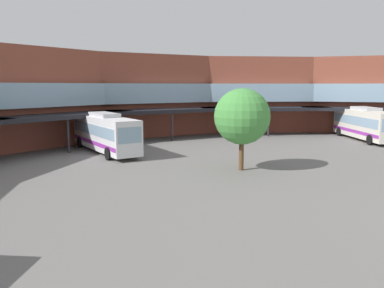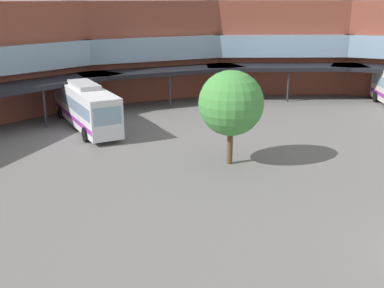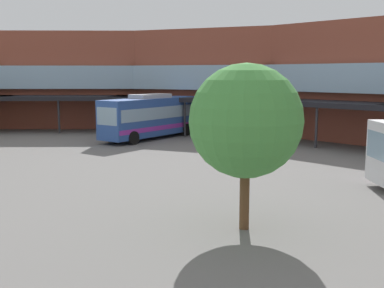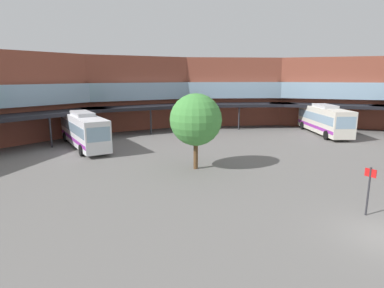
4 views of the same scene
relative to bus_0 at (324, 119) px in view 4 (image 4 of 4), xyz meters
name	(u,v)px [view 4 (image 4 of 4)]	position (x,y,z in m)	size (l,w,h in m)	color
station_building	(114,105)	(-26.15, 8.98, 3.11)	(81.44, 50.54, 10.03)	brown
bus_0	(324,119)	(0.00, 0.00, 0.00)	(10.33, 9.34, 3.82)	silver
bus_3	(83,129)	(-23.87, 17.30, -0.04)	(6.19, 11.86, 3.75)	white
plaza_tree	(196,120)	(-22.85, 3.01, 2.07)	(4.13, 4.13, 6.08)	brown
stop_sign_post	(369,186)	(-24.06, -9.69, -0.30)	(0.21, 0.59, 2.69)	#2D2D33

